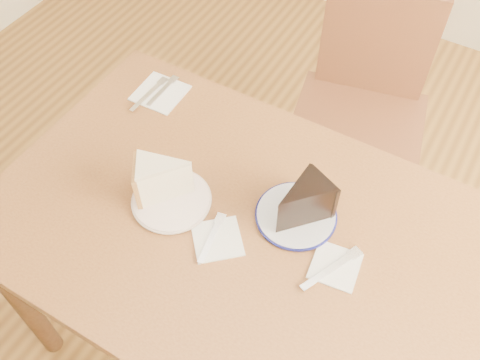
# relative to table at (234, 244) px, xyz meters

# --- Properties ---
(ground) EXTENTS (4.00, 4.00, 0.00)m
(ground) POSITION_rel_table_xyz_m (0.00, 0.00, -0.65)
(ground) COLOR #4E3214
(ground) RESTS_ON ground
(table) EXTENTS (1.20, 0.80, 0.75)m
(table) POSITION_rel_table_xyz_m (0.00, 0.00, 0.00)
(table) COLOR #492A14
(table) RESTS_ON ground
(chair_far) EXTENTS (0.53, 0.53, 0.90)m
(chair_far) POSITION_rel_table_xyz_m (0.06, 0.75, -0.15)
(chair_far) COLOR #391D11
(chair_far) RESTS_ON ground
(plate_cream) EXTENTS (0.19, 0.19, 0.01)m
(plate_cream) POSITION_rel_table_xyz_m (-0.17, -0.02, 0.10)
(plate_cream) COLOR white
(plate_cream) RESTS_ON table
(plate_navy) EXTENTS (0.19, 0.19, 0.01)m
(plate_navy) POSITION_rel_table_xyz_m (0.12, 0.09, 0.10)
(plate_navy) COLOR silver
(plate_navy) RESTS_ON table
(carrot_cake) EXTENTS (0.16, 0.15, 0.10)m
(carrot_cake) POSITION_rel_table_xyz_m (-0.18, -0.01, 0.16)
(carrot_cake) COLOR #F6EBCC
(carrot_cake) RESTS_ON plate_cream
(chocolate_cake) EXTENTS (0.14, 0.16, 0.10)m
(chocolate_cake) POSITION_rel_table_xyz_m (0.13, 0.08, 0.16)
(chocolate_cake) COLOR black
(chocolate_cake) RESTS_ON plate_navy
(napkin_cream) EXTENTS (0.16, 0.16, 0.00)m
(napkin_cream) POSITION_rel_table_xyz_m (-0.01, -0.06, 0.10)
(napkin_cream) COLOR white
(napkin_cream) RESTS_ON table
(napkin_navy) EXTENTS (0.12, 0.12, 0.00)m
(napkin_navy) POSITION_rel_table_xyz_m (0.26, 0.02, 0.10)
(napkin_navy) COLOR white
(napkin_navy) RESTS_ON table
(napkin_spare) EXTENTS (0.14, 0.14, 0.00)m
(napkin_spare) POSITION_rel_table_xyz_m (-0.42, 0.28, 0.10)
(napkin_spare) COLOR white
(napkin_spare) RESTS_ON table
(fork_cream) EXTENTS (0.04, 0.14, 0.00)m
(fork_cream) POSITION_rel_table_xyz_m (-0.02, -0.07, 0.10)
(fork_cream) COLOR silver
(fork_cream) RESTS_ON napkin_cream
(knife_navy) EXTENTS (0.09, 0.16, 0.00)m
(knife_navy) POSITION_rel_table_xyz_m (0.25, 0.00, 0.10)
(knife_navy) COLOR silver
(knife_navy) RESTS_ON napkin_navy
(fork_spare) EXTENTS (0.01, 0.14, 0.00)m
(fork_spare) POSITION_rel_table_xyz_m (-0.41, 0.29, 0.10)
(fork_spare) COLOR silver
(fork_spare) RESTS_ON napkin_spare
(knife_spare) EXTENTS (0.02, 0.16, 0.00)m
(knife_spare) POSITION_rel_table_xyz_m (-0.44, 0.25, 0.10)
(knife_spare) COLOR silver
(knife_spare) RESTS_ON napkin_spare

